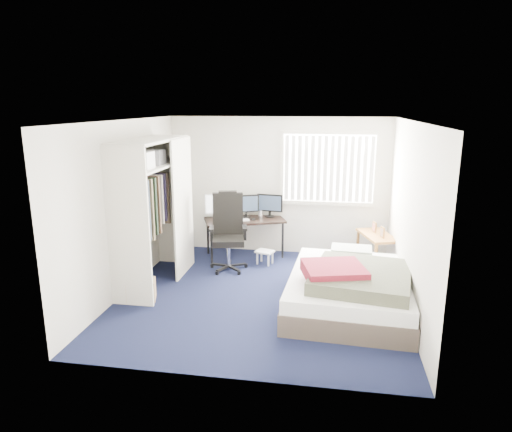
{
  "coord_description": "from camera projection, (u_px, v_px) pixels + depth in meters",
  "views": [
    {
      "loc": [
        0.94,
        -6.11,
        2.72
      ],
      "look_at": [
        -0.13,
        0.4,
        1.09
      ],
      "focal_mm": 32.0,
      "sensor_mm": 36.0,
      "label": 1
    }
  ],
  "objects": [
    {
      "name": "bed",
      "position": [
        350.0,
        287.0,
        6.19
      ],
      "size": [
        1.73,
        2.24,
        0.7
      ],
      "color": "#433730",
      "rests_on": "ground"
    },
    {
      "name": "window_assembly",
      "position": [
        328.0,
        169.0,
        8.08
      ],
      "size": [
        1.72,
        0.09,
        1.32
      ],
      "color": "white",
      "rests_on": "ground"
    },
    {
      "name": "nightstand",
      "position": [
        377.0,
        238.0,
        7.63
      ],
      "size": [
        0.68,
        0.96,
        0.78
      ],
      "color": "brown",
      "rests_on": "ground"
    },
    {
      "name": "ground",
      "position": [
        261.0,
        295.0,
        6.65
      ],
      "size": [
        4.2,
        4.2,
        0.0
      ],
      "primitive_type": "plane",
      "color": "black",
      "rests_on": "ground"
    },
    {
      "name": "room_shell",
      "position": [
        261.0,
        194.0,
        6.29
      ],
      "size": [
        4.2,
        4.2,
        4.2
      ],
      "color": "silver",
      "rests_on": "ground"
    },
    {
      "name": "footstool",
      "position": [
        265.0,
        254.0,
        7.92
      ],
      "size": [
        0.35,
        0.32,
        0.24
      ],
      "color": "white",
      "rests_on": "ground"
    },
    {
      "name": "office_chair",
      "position": [
        228.0,
        239.0,
        7.66
      ],
      "size": [
        0.73,
        0.73,
        1.3
      ],
      "color": "black",
      "rests_on": "ground"
    },
    {
      "name": "pine_box",
      "position": [
        141.0,
        290.0,
        6.47
      ],
      "size": [
        0.46,
        0.4,
        0.29
      ],
      "primitive_type": "cube",
      "rotation": [
        0.0,
        0.0,
        0.31
      ],
      "color": "#A37751",
      "rests_on": "ground"
    },
    {
      "name": "closet",
      "position": [
        154.0,
        197.0,
        6.85
      ],
      "size": [
        0.64,
        1.84,
        2.22
      ],
      "color": "beige",
      "rests_on": "ground"
    },
    {
      "name": "desk",
      "position": [
        245.0,
        217.0,
        8.25
      ],
      "size": [
        1.55,
        1.13,
        1.15
      ],
      "color": "black",
      "rests_on": "ground"
    }
  ]
}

